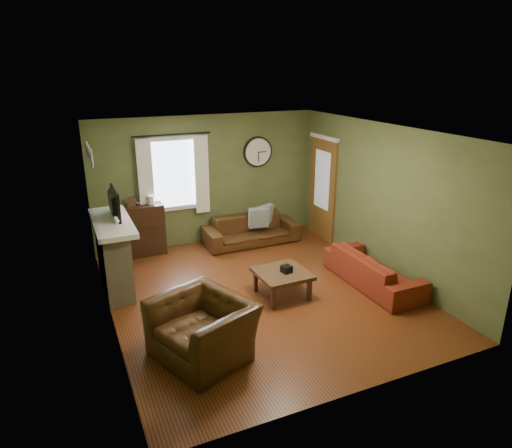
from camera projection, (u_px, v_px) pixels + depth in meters
name	position (u px, v px, depth m)	size (l,w,h in m)	color
floor	(260.00, 293.00, 7.40)	(4.60, 5.20, 0.00)	#5E2B12
ceiling	(261.00, 132.00, 6.54)	(4.60, 5.20, 0.00)	white
wall_left	(104.00, 239.00, 6.09)	(0.00, 5.20, 2.60)	#536032
wall_right	(382.00, 200.00, 7.85)	(0.00, 5.20, 2.60)	#536032
wall_back	(207.00, 180.00, 9.21)	(4.60, 0.00, 2.60)	#536032
wall_front	(364.00, 290.00, 4.72)	(4.60, 0.00, 2.60)	#536032
fireplace	(114.00, 257.00, 7.40)	(0.40, 1.40, 1.10)	tan
firebox	(127.00, 269.00, 7.56)	(0.04, 0.60, 0.55)	black
mantel	(112.00, 223.00, 7.22)	(0.58, 1.60, 0.08)	white
tv	(110.00, 207.00, 7.29)	(0.60, 0.08, 0.35)	black
tv_screen	(115.00, 203.00, 7.30)	(0.02, 0.62, 0.36)	#994C3F
medallion_left	(92.00, 158.00, 6.47)	(0.28, 0.28, 0.03)	white
medallion_mid	(89.00, 154.00, 6.77)	(0.28, 0.28, 0.03)	white
medallion_right	(87.00, 150.00, 7.08)	(0.28, 0.28, 0.03)	white
window_pane	(173.00, 174.00, 8.86)	(1.00, 0.02, 1.30)	silver
curtain_rod	(172.00, 135.00, 8.52)	(0.03, 0.03, 1.50)	black
curtain_left	(146.00, 180.00, 8.58)	(0.28, 0.04, 1.55)	white
curtain_right	(202.00, 175.00, 9.00)	(0.28, 0.04, 1.55)	white
wall_clock	(258.00, 152.00, 9.42)	(0.64, 0.06, 0.64)	white
door	(323.00, 189.00, 9.52)	(0.05, 0.90, 2.10)	brown
bookshelf	(142.00, 230.00, 8.77)	(0.84, 0.36, 0.99)	black
book	(138.00, 206.00, 8.69)	(0.15, 0.20, 0.02)	#462E1C
sofa_brown	(251.00, 230.00, 9.41)	(1.94, 0.76, 0.57)	#3D240F
pillow_left	(264.00, 215.00, 9.49)	(0.41, 0.12, 0.41)	gray
pillow_right	(259.00, 218.00, 9.32)	(0.42, 0.13, 0.42)	gray
sofa_red	(373.00, 269.00, 7.61)	(1.90, 0.74, 0.55)	maroon
armchair	(203.00, 329.00, 5.70)	(1.17, 1.02, 0.76)	#3D240F
coffee_table	(282.00, 284.00, 7.25)	(0.79, 0.79, 0.42)	#462E1C
tissue_box	(286.00, 274.00, 7.17)	(0.15, 0.15, 0.11)	black
wine_glass_a	(117.00, 226.00, 6.69)	(0.07, 0.07, 0.19)	white
wine_glass_b	(116.00, 223.00, 6.83)	(0.06, 0.06, 0.18)	white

